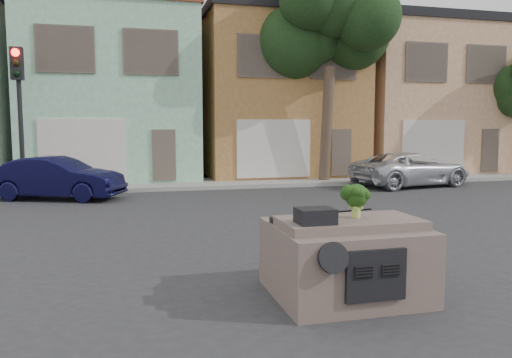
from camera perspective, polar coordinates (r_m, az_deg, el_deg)
name	(u,v)px	position (r m, az deg, el deg)	size (l,w,h in m)	color
ground_plane	(281,246)	(10.06, 2.85, -7.62)	(120.00, 120.00, 0.00)	#303033
sidewalk	(203,184)	(20.18, -6.04, -0.53)	(40.00, 3.00, 0.15)	gray
townhouse_mint	(113,95)	(23.88, -16.03, 9.18)	(7.20, 8.20, 7.55)	#94CFA7
townhouse_tan	(271,98)	(24.86, 1.76, 9.28)	(7.20, 8.20, 7.55)	#A3723D
townhouse_beige	(407,100)	(27.89, 16.90, 8.67)	(7.20, 8.20, 7.55)	tan
navy_sedan	(58,199)	(17.52, -21.69, -2.17)	(1.47, 4.22, 1.39)	black
silver_pickup	(410,186)	(20.78, 17.23, -0.78)	(2.24, 4.85, 1.35)	silver
traffic_signal	(20,121)	(19.17, -25.36, 6.00)	(0.40, 0.40, 5.10)	black
tree_near	(327,80)	(20.79, 8.16, 11.17)	(4.40, 4.00, 8.50)	#1A3416
car_dashboard	(344,256)	(7.21, 10.06, -8.65)	(2.00, 1.80, 1.12)	#68564E
instrument_hump	(315,216)	(6.53, 6.79, -4.20)	(0.48, 0.38, 0.20)	black
wiper_arm	(352,211)	(7.54, 10.88, -3.57)	(0.70, 0.03, 0.02)	black
broccoli	(356,200)	(7.00, 11.40, -2.42)	(0.39, 0.39, 0.48)	#18350E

